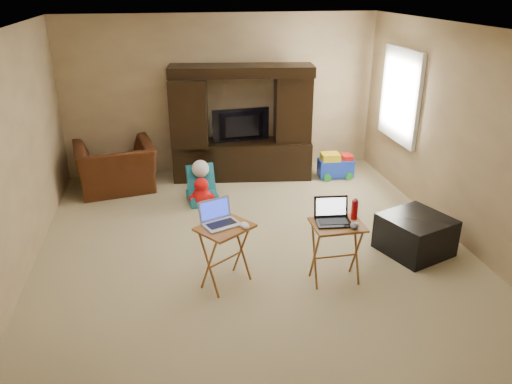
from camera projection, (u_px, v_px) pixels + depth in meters
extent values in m
plane|color=#C7B88A|center=(253.00, 247.00, 5.97)|extent=(5.50, 5.50, 0.00)
plane|color=silver|center=(252.00, 28.00, 4.99)|extent=(5.50, 5.50, 0.00)
plane|color=tan|center=(222.00, 95.00, 7.97)|extent=(5.00, 0.00, 5.00)
plane|color=tan|center=(334.00, 286.00, 3.00)|extent=(5.00, 0.00, 5.00)
plane|color=tan|center=(11.00, 161.00, 5.06)|extent=(0.00, 5.50, 5.50)
plane|color=tan|center=(460.00, 135.00, 5.91)|extent=(0.00, 5.50, 5.50)
plane|color=white|center=(401.00, 96.00, 7.25)|extent=(0.00, 1.20, 1.20)
cube|color=white|center=(400.00, 96.00, 7.24)|extent=(0.06, 1.14, 1.34)
cube|color=black|center=(242.00, 123.00, 7.77)|extent=(2.22, 0.81, 1.78)
imported|color=black|center=(242.00, 126.00, 7.74)|extent=(0.91, 0.20, 0.52)
imported|color=#4C2610|center=(116.00, 167.00, 7.47)|extent=(1.27, 1.16, 0.72)
cube|color=black|center=(415.00, 235.00, 5.79)|extent=(0.89, 0.89, 0.44)
cube|color=#A46927|center=(226.00, 256.00, 5.12)|extent=(0.66, 0.64, 0.67)
cube|color=#905A22|center=(336.00, 253.00, 5.18)|extent=(0.52, 0.42, 0.67)
cube|color=#B4B3B8|center=(221.00, 215.00, 4.97)|extent=(0.44, 0.40, 0.24)
cube|color=black|center=(334.00, 213.00, 5.01)|extent=(0.38, 0.32, 0.24)
ellipsoid|color=white|center=(245.00, 225.00, 4.95)|extent=(0.13, 0.16, 0.06)
ellipsoid|color=#444449|center=(354.00, 226.00, 4.95)|extent=(0.13, 0.16, 0.06)
cylinder|color=#B60B11|center=(354.00, 210.00, 5.12)|extent=(0.07, 0.07, 0.21)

